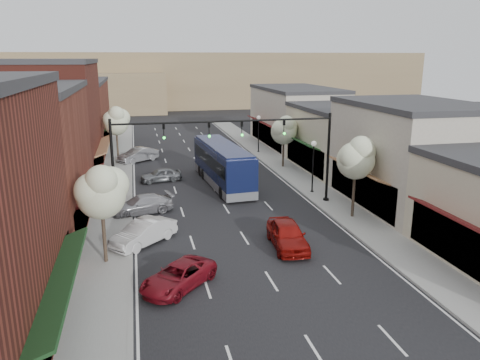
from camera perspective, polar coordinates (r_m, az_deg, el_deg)
ground at (r=27.88m, az=1.49°, el=-8.58°), size 160.00×160.00×0.00m
sidewalk_left at (r=44.72m, az=-14.95°, el=0.05°), size 2.80×73.00×0.15m
sidewalk_right at (r=47.03m, az=5.92°, el=1.19°), size 2.80×73.00×0.15m
curb_left at (r=44.68m, az=-13.16°, el=0.15°), size 0.25×73.00×0.17m
curb_right at (r=46.61m, az=4.29°, el=1.10°), size 0.25×73.00×0.17m
bldg_left_midnear at (r=32.44m, az=-26.53°, el=1.83°), size 10.14×14.10×9.40m
bldg_left_midfar at (r=45.85m, az=-22.68°, el=6.56°), size 10.14×14.10×10.90m
bldg_left_far at (r=61.70m, az=-20.13°, el=7.46°), size 10.14×18.10×8.40m
bldg_right_midnear at (r=37.43m, az=20.00°, el=2.87°), size 9.14×12.10×7.90m
bldg_right_midfar at (r=47.91m, az=12.26°, el=4.95°), size 9.14×12.10×6.40m
bldg_right_far at (r=60.68m, az=6.75°, el=7.66°), size 9.14×16.10×7.40m
hill_far at (r=115.09m, az=-9.74°, el=12.03°), size 120.00×30.00×12.00m
hill_near at (r=104.73m, az=-23.28°, el=9.72°), size 50.00×20.00×8.00m
signal_mast_right at (r=35.49m, az=7.22°, el=4.22°), size 8.22×0.46×7.00m
signal_mast_left at (r=33.43m, az=-11.27°, el=3.40°), size 8.22×0.46×7.00m
tree_right_near at (r=32.94m, az=14.06°, el=2.77°), size 2.85×2.65×5.95m
tree_right_far at (r=47.61m, az=5.43°, el=6.17°), size 2.85×2.65×5.43m
tree_left_near at (r=25.74m, az=-16.53°, el=-1.23°), size 2.85×2.65×5.69m
tree_left_far at (r=51.19m, az=-14.86°, el=7.04°), size 2.85×2.65×6.13m
lamp_post_near at (r=38.86m, az=8.93°, el=2.64°), size 0.44×0.44×4.44m
lamp_post_far at (r=55.25m, az=2.28°, el=6.38°), size 0.44×0.44×4.44m
coach_bus at (r=41.34m, az=-2.15°, el=1.95°), size 3.50×12.03×3.63m
red_hatchback at (r=28.16m, az=5.79°, el=-6.64°), size 2.25×4.85×1.61m
parked_car_a at (r=23.66m, az=-7.53°, el=-11.55°), size 4.46×4.51×1.21m
parked_car_b at (r=29.10m, az=-11.69°, el=-6.30°), size 4.34×4.22×1.48m
parked_car_c at (r=34.74m, az=-11.92°, el=-2.95°), size 4.91×2.98×1.33m
parked_car_d at (r=43.23m, az=-9.63°, el=0.61°), size 3.94×2.15×1.27m
parked_car_e at (r=52.02m, az=-12.30°, el=3.01°), size 4.64×4.09×1.52m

